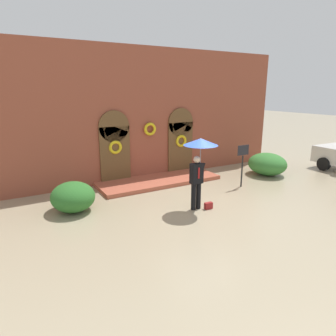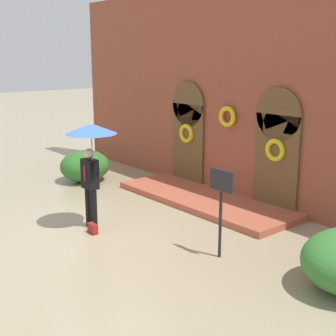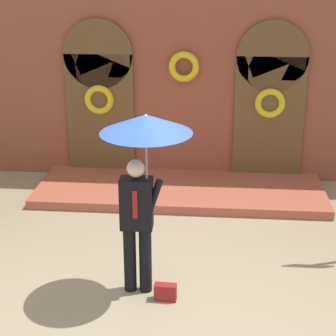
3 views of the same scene
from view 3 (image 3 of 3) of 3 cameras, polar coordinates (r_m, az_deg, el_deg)
name	(u,v)px [view 3 (image 3 of 3)]	position (r m, az deg, el deg)	size (l,w,h in m)	color
ground_plane	(165,285)	(7.59, -0.32, -11.76)	(80.00, 80.00, 0.00)	tan
building_facade	(185,38)	(10.65, 1.75, 13.07)	(14.00, 2.30, 5.60)	brown
person_with_umbrella	(144,151)	(6.65, -2.50, 1.73)	(1.10, 1.10, 2.36)	black
handbag	(165,292)	(7.24, -0.26, -12.50)	(0.28, 0.12, 0.22)	maroon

